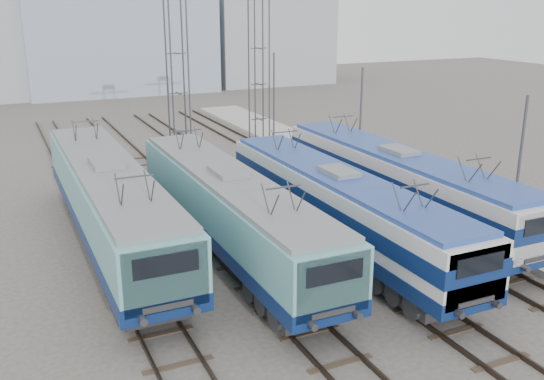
{
  "coord_description": "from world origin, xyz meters",
  "views": [
    {
      "loc": [
        -10.89,
        -15.67,
        10.52
      ],
      "look_at": [
        -0.37,
        7.0,
        2.79
      ],
      "focal_mm": 40.0,
      "sensor_mm": 36.0,
      "label": 1
    }
  ],
  "objects_px": {
    "locomotive_center_left": "(230,207)",
    "catenary_tower_east": "(259,61)",
    "locomotive_far_left": "(110,200)",
    "locomotive_center_right": "(340,204)",
    "mast_rear": "(274,100)",
    "mast_mid": "(360,128)",
    "catenary_tower_west": "(177,67)",
    "locomotive_far_right": "(400,180)",
    "mast_front": "(517,179)"
  },
  "relations": [
    {
      "from": "locomotive_far_left",
      "to": "mast_mid",
      "type": "distance_m",
      "value": 15.9
    },
    {
      "from": "mast_mid",
      "to": "mast_rear",
      "type": "relative_size",
      "value": 1.0
    },
    {
      "from": "locomotive_center_left",
      "to": "mast_front",
      "type": "bearing_deg",
      "value": -25.43
    },
    {
      "from": "locomotive_center_left",
      "to": "catenary_tower_east",
      "type": "bearing_deg",
      "value": 62.54
    },
    {
      "from": "locomotive_center_right",
      "to": "locomotive_far_right",
      "type": "distance_m",
      "value": 4.85
    },
    {
      "from": "locomotive_center_left",
      "to": "catenary_tower_east",
      "type": "distance_m",
      "value": 19.49
    },
    {
      "from": "catenary_tower_east",
      "to": "mast_front",
      "type": "distance_m",
      "value": 22.32
    },
    {
      "from": "catenary_tower_west",
      "to": "mast_rear",
      "type": "distance_m",
      "value": 9.99
    },
    {
      "from": "locomotive_center_left",
      "to": "mast_rear",
      "type": "xyz_separation_m",
      "value": [
        10.85,
        18.84,
        1.29
      ]
    },
    {
      "from": "mast_front",
      "to": "mast_mid",
      "type": "distance_m",
      "value": 12.0
    },
    {
      "from": "mast_mid",
      "to": "locomotive_center_left",
      "type": "bearing_deg",
      "value": -147.77
    },
    {
      "from": "locomotive_center_right",
      "to": "catenary_tower_west",
      "type": "distance_m",
      "value": 17.06
    },
    {
      "from": "locomotive_center_left",
      "to": "locomotive_center_right",
      "type": "bearing_deg",
      "value": -18.19
    },
    {
      "from": "locomotive_far_left",
      "to": "mast_front",
      "type": "bearing_deg",
      "value": -27.55
    },
    {
      "from": "locomotive_far_left",
      "to": "mast_front",
      "type": "xyz_separation_m",
      "value": [
        15.35,
        -8.01,
        1.17
      ]
    },
    {
      "from": "locomotive_center_right",
      "to": "catenary_tower_west",
      "type": "height_order",
      "value": "catenary_tower_west"
    },
    {
      "from": "catenary_tower_west",
      "to": "locomotive_center_left",
      "type": "bearing_deg",
      "value": -98.62
    },
    {
      "from": "locomotive_center_left",
      "to": "mast_mid",
      "type": "bearing_deg",
      "value": 32.23
    },
    {
      "from": "locomotive_far_left",
      "to": "locomotive_far_right",
      "type": "relative_size",
      "value": 1.07
    },
    {
      "from": "catenary_tower_east",
      "to": "mast_mid",
      "type": "xyz_separation_m",
      "value": [
        2.1,
        -10.0,
        -3.14
      ]
    },
    {
      "from": "catenary_tower_west",
      "to": "mast_rear",
      "type": "relative_size",
      "value": 1.71
    },
    {
      "from": "locomotive_center_left",
      "to": "mast_front",
      "type": "relative_size",
      "value": 2.53
    },
    {
      "from": "locomotive_far_left",
      "to": "mast_mid",
      "type": "bearing_deg",
      "value": 14.58
    },
    {
      "from": "locomotive_far_left",
      "to": "locomotive_center_right",
      "type": "distance_m",
      "value": 9.99
    },
    {
      "from": "locomotive_far_left",
      "to": "locomotive_far_right",
      "type": "height_order",
      "value": "locomotive_far_left"
    },
    {
      "from": "mast_front",
      "to": "mast_mid",
      "type": "bearing_deg",
      "value": 90.0
    },
    {
      "from": "locomotive_center_left",
      "to": "locomotive_far_right",
      "type": "relative_size",
      "value": 1.01
    },
    {
      "from": "locomotive_far_right",
      "to": "mast_rear",
      "type": "xyz_separation_m",
      "value": [
        1.85,
        18.5,
        1.25
      ]
    },
    {
      "from": "catenary_tower_east",
      "to": "mast_mid",
      "type": "height_order",
      "value": "catenary_tower_east"
    },
    {
      "from": "catenary_tower_west",
      "to": "catenary_tower_east",
      "type": "distance_m",
      "value": 6.8
    },
    {
      "from": "locomotive_far_left",
      "to": "catenary_tower_west",
      "type": "bearing_deg",
      "value": 60.63
    },
    {
      "from": "locomotive_far_left",
      "to": "mast_mid",
      "type": "relative_size",
      "value": 2.68
    },
    {
      "from": "mast_rear",
      "to": "locomotive_far_left",
      "type": "bearing_deg",
      "value": -133.83
    },
    {
      "from": "locomotive_far_right",
      "to": "mast_rear",
      "type": "relative_size",
      "value": 2.52
    },
    {
      "from": "catenary_tower_west",
      "to": "mast_mid",
      "type": "distance_m",
      "value": 12.16
    },
    {
      "from": "mast_front",
      "to": "locomotive_center_right",
      "type": "bearing_deg",
      "value": 149.9
    },
    {
      "from": "locomotive_far_left",
      "to": "locomotive_center_left",
      "type": "bearing_deg",
      "value": -32.33
    },
    {
      "from": "mast_rear",
      "to": "locomotive_center_left",
      "type": "bearing_deg",
      "value": -119.94
    },
    {
      "from": "locomotive_center_right",
      "to": "catenary_tower_west",
      "type": "xyz_separation_m",
      "value": [
        -2.25,
        16.32,
        4.44
      ]
    },
    {
      "from": "locomotive_far_left",
      "to": "locomotive_center_left",
      "type": "relative_size",
      "value": 1.06
    },
    {
      "from": "locomotive_far_right",
      "to": "mast_rear",
      "type": "bearing_deg",
      "value": 84.29
    },
    {
      "from": "locomotive_center_right",
      "to": "catenary_tower_east",
      "type": "relative_size",
      "value": 1.43
    },
    {
      "from": "locomotive_center_right",
      "to": "mast_front",
      "type": "xyz_separation_m",
      "value": [
        6.35,
        -3.68,
        1.3
      ]
    },
    {
      "from": "catenary_tower_west",
      "to": "locomotive_far_right",
      "type": "bearing_deg",
      "value": -65.04
    },
    {
      "from": "locomotive_center_right",
      "to": "locomotive_center_left",
      "type": "bearing_deg",
      "value": 161.81
    },
    {
      "from": "locomotive_far_right",
      "to": "locomotive_far_left",
      "type": "bearing_deg",
      "value": 169.48
    },
    {
      "from": "locomotive_far_left",
      "to": "locomotive_center_right",
      "type": "relative_size",
      "value": 1.09
    },
    {
      "from": "mast_mid",
      "to": "mast_front",
      "type": "bearing_deg",
      "value": -90.0
    },
    {
      "from": "catenary_tower_west",
      "to": "mast_front",
      "type": "bearing_deg",
      "value": -66.73
    },
    {
      "from": "locomotive_far_left",
      "to": "locomotive_center_right",
      "type": "height_order",
      "value": "locomotive_far_left"
    }
  ]
}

